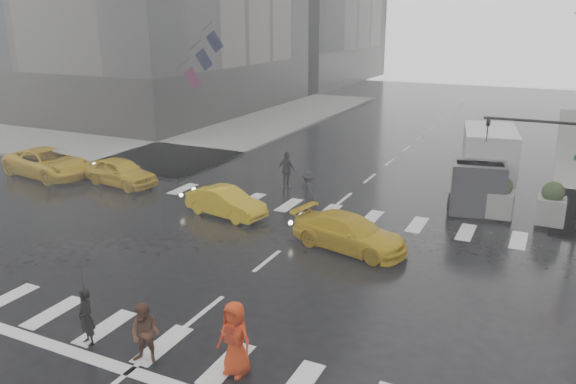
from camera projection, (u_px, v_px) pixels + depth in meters
The scene contains 17 objects.
ground at pixel (267, 261), 20.14m from camera, with size 120.00×120.00×0.00m, color black.
sidewalk_nw at pixel (149, 130), 43.24m from camera, with size 35.00×35.00×0.15m, color gray.
road_markings at pixel (267, 261), 20.14m from camera, with size 18.00×48.00×0.01m, color silver, non-canonical shape.
traffic_signal_pole at pixel (559, 152), 22.35m from camera, with size 4.45×0.42×4.50m.
planter_west at pixel (500, 198), 24.01m from camera, with size 1.10×1.10×1.80m.
planter_mid at pixel (552, 204), 23.18m from camera, with size 1.10×1.10×1.80m.
flag_cluster at pixel (201, 57), 40.62m from camera, with size 2.87×3.06×4.69m.
pedestrian_black at pixel (83, 289), 14.55m from camera, with size 1.22×1.23×2.43m.
pedestrian_brown at pixel (145, 334), 13.98m from camera, with size 0.80×0.62×1.64m, color #4E2B1B.
pedestrian_orange at pixel (235, 339), 13.51m from camera, with size 1.00×0.72×1.92m.
pedestrian_far_a at pixel (287, 170), 28.52m from camera, with size 1.10×0.67×1.88m, color black.
pedestrian_far_b at pixel (308, 190), 25.37m from camera, with size 1.15×0.64×1.78m, color black.
taxi_front at pixel (121, 172), 29.02m from camera, with size 1.70×4.22×1.44m, color gold.
taxi_mid at pixel (226, 202), 24.56m from camera, with size 1.32×3.79×1.25m, color gold.
taxi_rear at pixel (350, 233), 21.01m from camera, with size 1.84×3.99×1.31m, color gold.
taxi_far at pixel (48, 163), 30.64m from camera, with size 2.54×4.88×1.53m, color gold.
box_truck at pixel (486, 164), 26.35m from camera, with size 2.33×6.22×3.30m.
Camera 1 is at (8.68, -16.34, 8.36)m, focal length 35.00 mm.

